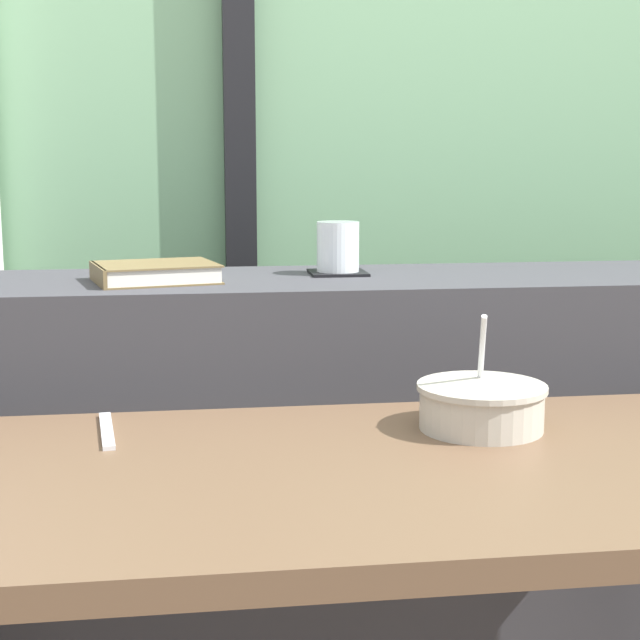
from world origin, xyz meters
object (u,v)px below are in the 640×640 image
Objects in this scene: breakfast_table at (365,560)px; fork_utensil at (107,430)px; soup_bowl at (481,406)px; closed_book at (154,272)px; juice_glass at (338,248)px; coaster_square at (338,273)px.

fork_utensil is at bearing 150.09° from breakfast_table.
closed_book is at bearing 137.83° from soup_bowl.
fork_utensil is (-0.50, 0.05, -0.03)m from soup_bowl.
breakfast_table is 0.66m from closed_book.
coaster_square is at bearing 0.00° from juice_glass.
closed_book reaches higher than coaster_square.
juice_glass is (0.06, 0.60, 0.33)m from breakfast_table.
coaster_square is at bearing 41.23° from fork_utensil.
juice_glass is 0.60m from fork_utensil.
juice_glass is at bearing 0.00° from coaster_square.
breakfast_table is at bearing -144.57° from soup_bowl.
closed_book is (-0.32, -0.06, -0.03)m from juice_glass.
juice_glass is at bearing 84.22° from breakfast_table.
juice_glass is 0.51m from soup_bowl.
fork_utensil reaches higher than breakfast_table.
closed_book is at bearing -168.86° from coaster_square.
breakfast_table is 12.52× the size of coaster_square.
closed_book is at bearing 74.33° from fork_utensil.
breakfast_table is 0.66m from coaster_square.
fork_utensil is at bearing -132.60° from juice_glass.
breakfast_table is 0.68m from juice_glass.
soup_bowl is (0.12, -0.47, -0.17)m from juice_glass.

